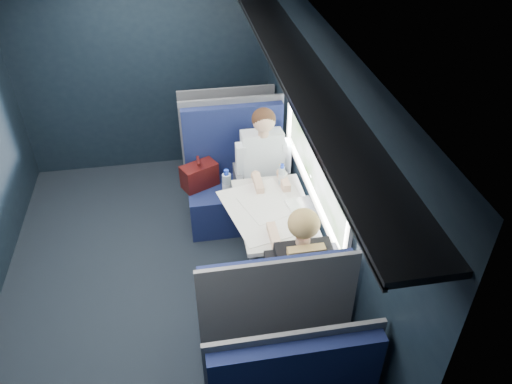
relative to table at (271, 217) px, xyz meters
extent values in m
cube|color=black|center=(-1.03, 0.00, -0.67)|extent=(2.80, 4.20, 0.01)
cube|color=black|center=(0.42, 0.00, 0.49)|extent=(0.10, 4.20, 2.30)
cube|color=black|center=(-1.03, 2.15, 0.49)|extent=(2.80, 0.10, 2.30)
cube|color=silver|center=(-1.03, 0.00, 1.69)|extent=(2.80, 4.20, 0.10)
cube|color=silver|center=(0.35, 0.00, 1.08)|extent=(0.03, 1.84, 0.07)
cube|color=silver|center=(0.35, 0.00, 0.23)|extent=(0.03, 1.84, 0.07)
cube|color=silver|center=(0.35, -0.89, 0.66)|extent=(0.03, 0.07, 0.78)
cube|color=silver|center=(0.35, 0.89, 0.66)|extent=(0.03, 0.07, 0.78)
cube|color=black|center=(0.19, 0.00, 1.32)|extent=(0.36, 4.10, 0.04)
cube|color=black|center=(0.02, 0.00, 1.30)|extent=(0.02, 4.10, 0.03)
cube|color=red|center=(0.35, 0.00, 1.23)|extent=(0.01, 0.10, 0.12)
cylinder|color=#54565E|center=(-0.15, 0.00, -0.31)|extent=(0.08, 0.08, 0.70)
cube|color=silver|center=(0.03, 0.00, 0.06)|extent=(0.62, 1.00, 0.04)
cube|color=#0D143C|center=(-0.18, 0.78, -0.44)|extent=(1.00, 0.50, 0.45)
cube|color=#0D143C|center=(-0.18, 1.08, 0.16)|extent=(1.00, 0.10, 0.75)
cube|color=#54565E|center=(-0.18, 1.14, 0.19)|extent=(1.04, 0.03, 0.82)
cube|color=#54565E|center=(-0.18, 0.73, -0.11)|extent=(0.06, 0.40, 0.20)
cube|color=#440F0E|center=(-0.55, 0.87, -0.09)|extent=(0.40, 0.32, 0.25)
cylinder|color=#440F0E|center=(-0.55, 0.87, 0.08)|extent=(0.09, 0.14, 0.03)
cylinder|color=silver|center=(-0.31, 0.67, -0.09)|extent=(0.09, 0.09, 0.24)
cylinder|color=blue|center=(-0.31, 0.67, 0.05)|extent=(0.05, 0.05, 0.05)
cube|color=#0D143C|center=(-0.18, -0.78, -0.44)|extent=(1.00, 0.50, 0.45)
cube|color=#0D143C|center=(-0.18, -1.08, 0.16)|extent=(1.00, 0.10, 0.75)
cube|color=#54565E|center=(-0.18, -1.14, 0.19)|extent=(1.04, 0.03, 0.82)
cube|color=#54565E|center=(-0.18, -0.73, -0.11)|extent=(0.06, 0.40, 0.20)
cube|color=#0D143C|center=(-0.18, 1.88, -0.44)|extent=(1.00, 0.40, 0.45)
cube|color=#0D143C|center=(-0.18, 1.64, 0.12)|extent=(1.00, 0.10, 0.66)
cube|color=#54565E|center=(-0.18, 1.59, 0.14)|extent=(1.04, 0.03, 0.72)
cube|color=#0D143C|center=(-0.18, -1.64, 0.12)|extent=(1.00, 0.10, 0.66)
cube|color=#54565E|center=(-0.18, -1.59, 0.14)|extent=(1.04, 0.03, 0.72)
cube|color=black|center=(0.07, 0.64, -0.13)|extent=(0.36, 0.44, 0.16)
cube|color=black|center=(0.07, 0.44, -0.44)|extent=(0.32, 0.12, 0.45)
cube|color=white|center=(0.07, 0.80, 0.12)|extent=(0.40, 0.29, 0.53)
cylinder|color=#D8A88C|center=(0.07, 0.76, 0.40)|extent=(0.10, 0.10, 0.06)
sphere|color=#D8A88C|center=(0.07, 0.74, 0.53)|extent=(0.21, 0.21, 0.21)
sphere|color=#382114|center=(0.07, 0.76, 0.55)|extent=(0.22, 0.22, 0.22)
cube|color=white|center=(-0.15, 0.76, 0.12)|extent=(0.09, 0.12, 0.34)
cube|color=white|center=(0.29, 0.76, 0.12)|extent=(0.09, 0.12, 0.34)
cube|color=black|center=(0.07, -0.64, -0.13)|extent=(0.36, 0.44, 0.16)
cube|color=black|center=(0.07, -0.44, -0.44)|extent=(0.32, 0.12, 0.45)
cube|color=black|center=(0.07, -0.80, 0.12)|extent=(0.40, 0.29, 0.53)
cylinder|color=#D8A88C|center=(0.07, -0.76, 0.40)|extent=(0.10, 0.10, 0.06)
sphere|color=#D8A88C|center=(0.07, -0.74, 0.53)|extent=(0.21, 0.21, 0.21)
sphere|color=#A8884E|center=(0.07, -0.76, 0.55)|extent=(0.22, 0.22, 0.22)
cube|color=black|center=(-0.15, -0.76, 0.12)|extent=(0.09, 0.12, 0.34)
cube|color=black|center=(0.29, -0.76, 0.12)|extent=(0.09, 0.12, 0.34)
cube|color=#A8884E|center=(0.07, -0.86, 0.24)|extent=(0.26, 0.07, 0.36)
cube|color=white|center=(-0.08, 0.01, 0.08)|extent=(0.72, 0.91, 0.01)
cube|color=silver|center=(0.28, -0.05, 0.08)|extent=(0.30, 0.37, 0.02)
cube|color=silver|center=(0.41, -0.05, 0.21)|extent=(0.06, 0.33, 0.23)
cube|color=black|center=(0.40, -0.05, 0.21)|extent=(0.05, 0.29, 0.19)
cylinder|color=silver|center=(0.17, 0.37, 0.16)|extent=(0.06, 0.06, 0.17)
cylinder|color=blue|center=(0.17, 0.37, 0.27)|extent=(0.03, 0.03, 0.04)
cylinder|color=white|center=(0.19, 0.39, 0.12)|extent=(0.07, 0.07, 0.09)
camera|label=1|loc=(-0.69, -3.25, 2.72)|focal=35.00mm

